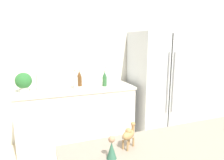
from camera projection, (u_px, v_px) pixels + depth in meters
wall_back at (93, 60)px, 3.40m from camera, size 8.00×0.06×2.55m
back_counter at (77, 116)px, 3.13m from camera, size 1.76×0.63×0.90m
refrigerator at (157, 84)px, 3.46m from camera, size 0.84×0.74×1.75m
potted_plant at (24, 82)px, 2.76m from camera, size 0.22×0.22×0.27m
paper_towel_roll at (40, 82)px, 2.83m from camera, size 0.10×0.10×0.25m
back_bottle_0 at (75, 80)px, 2.96m from camera, size 0.08×0.08×0.28m
back_bottle_1 at (79, 79)px, 3.13m from camera, size 0.07×0.07×0.25m
back_bottle_2 at (106, 76)px, 3.26m from camera, size 0.07×0.07×0.28m
back_bottle_3 at (105, 79)px, 3.12m from camera, size 0.07×0.07×0.24m
camel_figurine at (129, 134)px, 1.16m from camera, size 0.11×0.10×0.14m
wise_man_figurine_crimson at (112, 149)px, 1.05m from camera, size 0.05×0.05×0.13m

